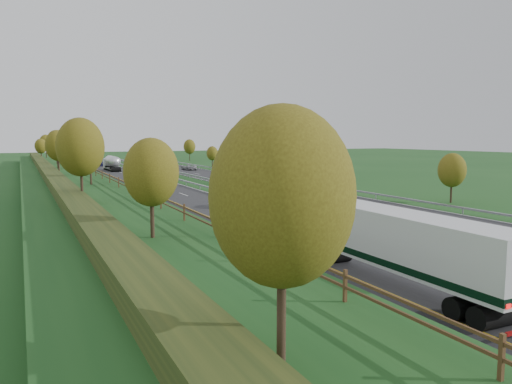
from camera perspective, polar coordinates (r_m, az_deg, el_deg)
ground at (r=79.11m, az=-5.32°, el=0.54°), size 400.00×400.00×0.00m
near_carriageway at (r=81.58m, az=-11.81°, el=0.62°), size 10.50×200.00×0.04m
far_carriageway at (r=86.90m, az=-1.18°, el=1.10°), size 10.50×200.00×0.04m
hard_shoulder at (r=80.79m, az=-14.40°, el=0.51°), size 3.00×200.00×0.04m
lane_markings at (r=83.18m, az=-7.50°, el=0.83°), size 26.75×200.00×0.01m
embankment_left at (r=79.49m, az=-20.97°, el=0.90°), size 12.00×200.00×2.00m
hedge_left at (r=79.24m, az=-22.46°, el=1.95°), size 2.20×180.00×1.10m
fence_left at (r=79.41m, az=-17.76°, el=2.26°), size 0.12×189.06×1.20m
median_barrier_near at (r=83.03m, az=-8.00°, el=1.21°), size 0.32×200.00×0.71m
median_barrier_far at (r=84.69m, az=-4.70°, el=1.35°), size 0.32×200.00×0.71m
outer_barrier_far at (r=89.37m, az=2.22°, el=1.63°), size 0.32×200.00×0.71m
trees_left at (r=75.87m, az=-20.67°, el=4.74°), size 6.64×164.30×7.66m
trees_far at (r=118.69m, az=-1.10°, el=4.55°), size 8.45×118.60×7.12m
box_lorry at (r=27.26m, az=15.56°, el=-5.81°), size 2.58×16.28×4.06m
road_tanker at (r=121.82m, az=-16.16°, el=3.23°), size 2.40×11.22×3.46m
car_dark_near at (r=55.70m, az=-2.60°, el=-1.03°), size 2.29×4.73×1.56m
car_silver_mid at (r=84.49m, az=-12.17°, el=1.27°), size 1.44×4.01×1.32m
car_small_far at (r=141.57m, az=-17.41°, el=3.13°), size 2.56×5.04×1.40m
car_oncoming at (r=119.96m, az=-7.68°, el=2.85°), size 2.76×5.35×1.44m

